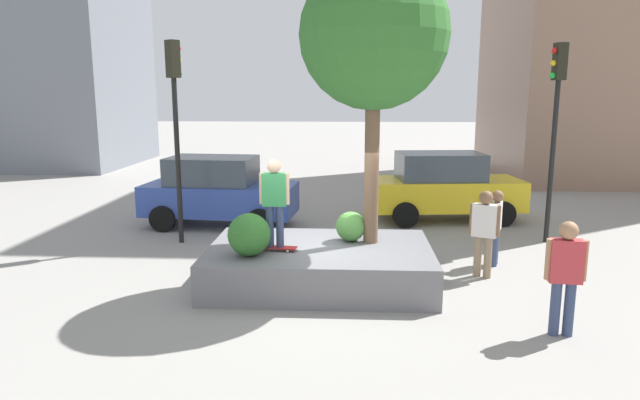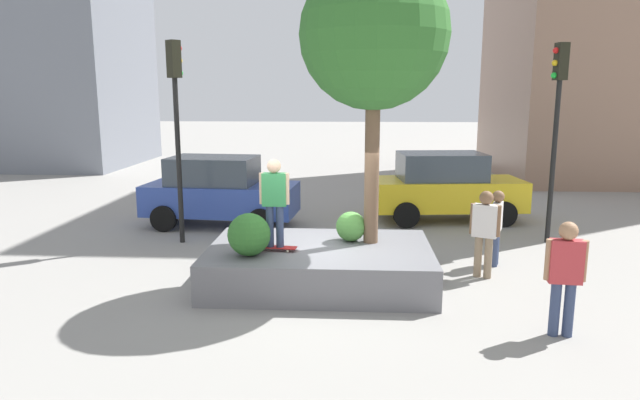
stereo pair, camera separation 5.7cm
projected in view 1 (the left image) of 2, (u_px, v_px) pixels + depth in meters
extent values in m
plane|color=gray|center=(317.00, 283.00, 10.81)|extent=(120.00, 120.00, 0.00)
cube|color=slate|center=(320.00, 265.00, 10.72)|extent=(4.22, 2.82, 0.73)
cylinder|color=brown|center=(372.00, 162.00, 10.66)|extent=(0.28, 0.28, 3.17)
sphere|color=#2D6628|center=(374.00, 34.00, 10.21)|extent=(2.77, 2.77, 2.77)
sphere|color=#4C8C3D|center=(351.00, 226.00, 10.99)|extent=(0.59, 0.59, 0.59)
sphere|color=#2D6628|center=(249.00, 235.00, 9.98)|extent=(0.77, 0.77, 0.77)
cube|color=#A51E1E|center=(275.00, 247.00, 10.36)|extent=(0.82, 0.31, 0.02)
sphere|color=beige|center=(290.00, 248.00, 10.40)|extent=(0.06, 0.06, 0.06)
sphere|color=beige|center=(288.00, 251.00, 10.24)|extent=(0.06, 0.06, 0.06)
sphere|color=beige|center=(263.00, 247.00, 10.49)|extent=(0.06, 0.06, 0.06)
sphere|color=beige|center=(261.00, 250.00, 10.33)|extent=(0.06, 0.06, 0.06)
cylinder|color=navy|center=(270.00, 226.00, 10.29)|extent=(0.14, 0.14, 0.77)
cylinder|color=navy|center=(280.00, 227.00, 10.28)|extent=(0.14, 0.14, 0.77)
cube|color=#338C4C|center=(274.00, 190.00, 10.16)|extent=(0.44, 0.19, 0.61)
cylinder|color=#D8AD8C|center=(262.00, 188.00, 10.17)|extent=(0.09, 0.09, 0.57)
cylinder|color=#D8AD8C|center=(287.00, 189.00, 10.14)|extent=(0.09, 0.09, 0.57)
sphere|color=#D8AD8C|center=(274.00, 166.00, 10.07)|extent=(0.25, 0.25, 0.25)
cube|color=#2D479E|center=(220.00, 199.00, 15.29)|extent=(4.22, 2.06, 0.82)
cube|color=#38424C|center=(212.00, 170.00, 15.17)|extent=(2.41, 1.70, 0.74)
cylinder|color=black|center=(274.00, 208.00, 16.02)|extent=(0.71, 0.26, 0.70)
cylinder|color=black|center=(260.00, 222.00, 14.35)|extent=(0.71, 0.26, 0.70)
cylinder|color=black|center=(187.00, 206.00, 16.38)|extent=(0.71, 0.26, 0.70)
cylinder|color=black|center=(163.00, 219.00, 14.71)|extent=(0.71, 0.26, 0.70)
cube|color=gold|center=(446.00, 194.00, 15.97)|extent=(4.33, 2.16, 0.84)
cube|color=#38424C|center=(440.00, 166.00, 15.81)|extent=(2.48, 1.77, 0.75)
cylinder|color=black|center=(481.00, 202.00, 16.97)|extent=(0.73, 0.28, 0.71)
cylinder|color=black|center=(502.00, 214.00, 15.25)|extent=(0.73, 0.28, 0.71)
cylinder|color=black|center=(394.00, 202.00, 16.84)|extent=(0.73, 0.28, 0.71)
cylinder|color=black|center=(405.00, 215.00, 15.12)|extent=(0.73, 0.28, 0.71)
cylinder|color=black|center=(552.00, 163.00, 13.40)|extent=(0.12, 0.12, 3.89)
cube|color=black|center=(560.00, 62.00, 12.95)|extent=(0.28, 0.32, 0.85)
sphere|color=red|center=(555.00, 51.00, 12.89)|extent=(0.14, 0.14, 0.14)
sphere|color=gold|center=(554.00, 63.00, 12.94)|extent=(0.14, 0.14, 0.14)
sphere|color=green|center=(553.00, 75.00, 13.00)|extent=(0.14, 0.14, 0.14)
cylinder|color=black|center=(178.00, 162.00, 13.34)|extent=(0.12, 0.12, 3.95)
cube|color=black|center=(173.00, 59.00, 12.89)|extent=(0.37, 0.36, 0.85)
sphere|color=red|center=(178.00, 48.00, 12.95)|extent=(0.14, 0.14, 0.14)
sphere|color=gold|center=(179.00, 61.00, 13.00)|extent=(0.14, 0.14, 0.14)
sphere|color=green|center=(179.00, 73.00, 13.05)|extent=(0.14, 0.14, 0.14)
cylinder|color=navy|center=(495.00, 246.00, 11.93)|extent=(0.14, 0.14, 0.76)
cylinder|color=navy|center=(494.00, 249.00, 11.77)|extent=(0.14, 0.14, 0.76)
cube|color=silver|center=(497.00, 216.00, 11.72)|extent=(0.32, 0.47, 0.60)
cylinder|color=brown|center=(498.00, 213.00, 11.92)|extent=(0.09, 0.09, 0.57)
cylinder|color=brown|center=(495.00, 218.00, 11.51)|extent=(0.09, 0.09, 0.57)
sphere|color=brown|center=(498.00, 196.00, 11.64)|extent=(0.25, 0.25, 0.25)
cylinder|color=#847056|center=(478.00, 256.00, 11.11)|extent=(0.15, 0.15, 0.83)
cylinder|color=#847056|center=(488.00, 258.00, 11.02)|extent=(0.15, 0.15, 0.83)
cube|color=silver|center=(485.00, 221.00, 10.93)|extent=(0.51, 0.37, 0.65)
cylinder|color=brown|center=(472.00, 218.00, 11.04)|extent=(0.10, 0.10, 0.61)
cylinder|color=brown|center=(498.00, 221.00, 10.81)|extent=(0.10, 0.10, 0.61)
sphere|color=brown|center=(486.00, 198.00, 10.84)|extent=(0.27, 0.27, 0.27)
cylinder|color=navy|center=(569.00, 309.00, 8.39)|extent=(0.15, 0.15, 0.84)
cylinder|color=navy|center=(555.00, 308.00, 8.41)|extent=(0.15, 0.15, 0.84)
cube|color=#B23338|center=(566.00, 261.00, 8.26)|extent=(0.49, 0.24, 0.66)
cylinder|color=#9E7251|center=(584.00, 261.00, 8.22)|extent=(0.10, 0.10, 0.62)
cylinder|color=#9E7251|center=(549.00, 259.00, 8.29)|extent=(0.10, 0.10, 0.62)
sphere|color=#9E7251|center=(569.00, 231.00, 8.17)|extent=(0.27, 0.27, 0.27)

